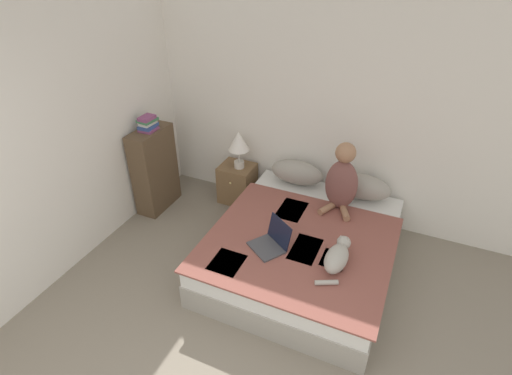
{
  "coord_description": "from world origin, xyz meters",
  "views": [
    {
      "loc": [
        0.98,
        -0.54,
        2.97
      ],
      "look_at": [
        -0.4,
        2.54,
        0.8
      ],
      "focal_mm": 28.0,
      "sensor_mm": 36.0,
      "label": 1
    }
  ],
  "objects_px": {
    "nightstand": "(237,183)",
    "bookshelf": "(155,169)",
    "person_sitting": "(342,180)",
    "cat_tabby": "(337,257)",
    "bed": "(303,249)",
    "pillow_near": "(297,172)",
    "table_lamp": "(239,143)",
    "book_stack_top": "(148,123)",
    "laptop_open": "(271,242)",
    "pillow_far": "(362,187)"
  },
  "relations": [
    {
      "from": "bed",
      "to": "table_lamp",
      "type": "xyz_separation_m",
      "value": [
        -1.12,
        0.81,
        0.62
      ]
    },
    {
      "from": "cat_tabby",
      "to": "table_lamp",
      "type": "relative_size",
      "value": 1.18
    },
    {
      "from": "pillow_far",
      "to": "bookshelf",
      "type": "bearing_deg",
      "value": -167.63
    },
    {
      "from": "person_sitting",
      "to": "nightstand",
      "type": "distance_m",
      "value": 1.5
    },
    {
      "from": "pillow_near",
      "to": "person_sitting",
      "type": "bearing_deg",
      "value": -26.98
    },
    {
      "from": "cat_tabby",
      "to": "laptop_open",
      "type": "xyz_separation_m",
      "value": [
        -0.63,
        -0.01,
        -0.05
      ]
    },
    {
      "from": "bed",
      "to": "pillow_near",
      "type": "height_order",
      "value": "pillow_near"
    },
    {
      "from": "person_sitting",
      "to": "nightstand",
      "type": "xyz_separation_m",
      "value": [
        -1.37,
        0.28,
        -0.55
      ]
    },
    {
      "from": "pillow_near",
      "to": "bookshelf",
      "type": "height_order",
      "value": "bookshelf"
    },
    {
      "from": "nightstand",
      "to": "book_stack_top",
      "type": "relative_size",
      "value": 2.21
    },
    {
      "from": "nightstand",
      "to": "bed",
      "type": "bearing_deg",
      "value": -35.34
    },
    {
      "from": "nightstand",
      "to": "bookshelf",
      "type": "relative_size",
      "value": 0.48
    },
    {
      "from": "bed",
      "to": "book_stack_top",
      "type": "distance_m",
      "value": 2.24
    },
    {
      "from": "bed",
      "to": "book_stack_top",
      "type": "height_order",
      "value": "book_stack_top"
    },
    {
      "from": "nightstand",
      "to": "laptop_open",
      "type": "bearing_deg",
      "value": -51.34
    },
    {
      "from": "pillow_far",
      "to": "nightstand",
      "type": "xyz_separation_m",
      "value": [
        -1.55,
        -0.01,
        -0.34
      ]
    },
    {
      "from": "nightstand",
      "to": "table_lamp",
      "type": "xyz_separation_m",
      "value": [
        0.04,
        -0.02,
        0.59
      ]
    },
    {
      "from": "cat_tabby",
      "to": "bookshelf",
      "type": "xyz_separation_m",
      "value": [
        -2.44,
        0.65,
        -0.03
      ]
    },
    {
      "from": "nightstand",
      "to": "book_stack_top",
      "type": "bearing_deg",
      "value": -149.17
    },
    {
      "from": "cat_tabby",
      "to": "bookshelf",
      "type": "bearing_deg",
      "value": 78.83
    },
    {
      "from": "table_lamp",
      "to": "pillow_near",
      "type": "bearing_deg",
      "value": 2.18
    },
    {
      "from": "laptop_open",
      "to": "nightstand",
      "type": "distance_m",
      "value": 1.53
    },
    {
      "from": "bed",
      "to": "nightstand",
      "type": "height_order",
      "value": "nightstand"
    },
    {
      "from": "person_sitting",
      "to": "cat_tabby",
      "type": "relative_size",
      "value": 1.35
    },
    {
      "from": "nightstand",
      "to": "table_lamp",
      "type": "relative_size",
      "value": 1.05
    },
    {
      "from": "pillow_near",
      "to": "nightstand",
      "type": "distance_m",
      "value": 0.85
    },
    {
      "from": "cat_tabby",
      "to": "book_stack_top",
      "type": "relative_size",
      "value": 2.49
    },
    {
      "from": "pillow_far",
      "to": "person_sitting",
      "type": "distance_m",
      "value": 0.4
    },
    {
      "from": "pillow_far",
      "to": "laptop_open",
      "type": "xyz_separation_m",
      "value": [
        -0.61,
        -1.19,
        -0.08
      ]
    },
    {
      "from": "person_sitting",
      "to": "laptop_open",
      "type": "relative_size",
      "value": 1.78
    },
    {
      "from": "pillow_near",
      "to": "table_lamp",
      "type": "bearing_deg",
      "value": -177.82
    },
    {
      "from": "laptop_open",
      "to": "book_stack_top",
      "type": "bearing_deg",
      "value": -166.32
    },
    {
      "from": "bookshelf",
      "to": "table_lamp",
      "type": "bearing_deg",
      "value": 28.95
    },
    {
      "from": "person_sitting",
      "to": "laptop_open",
      "type": "height_order",
      "value": "person_sitting"
    },
    {
      "from": "person_sitting",
      "to": "table_lamp",
      "type": "height_order",
      "value": "person_sitting"
    },
    {
      "from": "table_lamp",
      "to": "book_stack_top",
      "type": "xyz_separation_m",
      "value": [
        -0.9,
        -0.5,
        0.29
      ]
    },
    {
      "from": "laptop_open",
      "to": "table_lamp",
      "type": "xyz_separation_m",
      "value": [
        -0.9,
        1.16,
        0.33
      ]
    },
    {
      "from": "bed",
      "to": "table_lamp",
      "type": "height_order",
      "value": "table_lamp"
    },
    {
      "from": "cat_tabby",
      "to": "pillow_near",
      "type": "bearing_deg",
      "value": 37.56
    },
    {
      "from": "bed",
      "to": "cat_tabby",
      "type": "xyz_separation_m",
      "value": [
        0.41,
        -0.34,
        0.33
      ]
    },
    {
      "from": "pillow_near",
      "to": "table_lamp",
      "type": "xyz_separation_m",
      "value": [
        -0.74,
        -0.03,
        0.25
      ]
    },
    {
      "from": "pillow_near",
      "to": "nightstand",
      "type": "bearing_deg",
      "value": -179.03
    },
    {
      "from": "table_lamp",
      "to": "bed",
      "type": "bearing_deg",
      "value": -35.79
    },
    {
      "from": "cat_tabby",
      "to": "laptop_open",
      "type": "relative_size",
      "value": 1.32
    },
    {
      "from": "person_sitting",
      "to": "cat_tabby",
      "type": "bearing_deg",
      "value": -76.92
    },
    {
      "from": "book_stack_top",
      "to": "cat_tabby",
      "type": "bearing_deg",
      "value": -15.02
    },
    {
      "from": "pillow_near",
      "to": "person_sitting",
      "type": "relative_size",
      "value": 0.82
    },
    {
      "from": "pillow_far",
      "to": "cat_tabby",
      "type": "bearing_deg",
      "value": -88.83
    },
    {
      "from": "bookshelf",
      "to": "bed",
      "type": "bearing_deg",
      "value": -8.67
    },
    {
      "from": "pillow_near",
      "to": "cat_tabby",
      "type": "xyz_separation_m",
      "value": [
        0.79,
        -1.18,
        -0.04
      ]
    }
  ]
}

